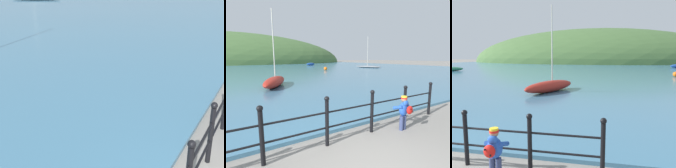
% 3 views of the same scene
% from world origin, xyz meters
% --- Properties ---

